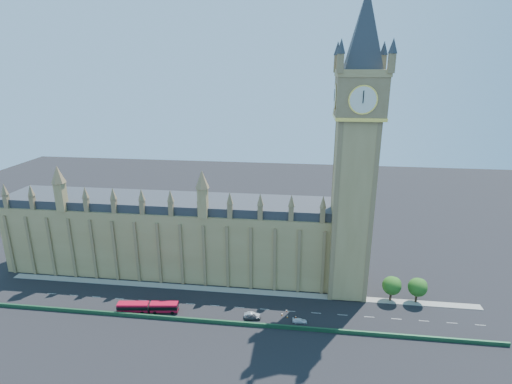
# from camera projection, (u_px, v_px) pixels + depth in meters

# --- Properties ---
(ground) EXTENTS (400.00, 400.00, 0.00)m
(ground) POSITION_uv_depth(u_px,v_px,m) (227.00, 306.00, 126.54)
(ground) COLOR black
(ground) RESTS_ON ground
(palace_westminster) EXTENTS (120.00, 20.00, 28.00)m
(palace_westminster) POSITION_uv_depth(u_px,v_px,m) (171.00, 235.00, 146.21)
(palace_westminster) COLOR #9B7F4B
(palace_westminster) RESTS_ON ground
(elizabeth_tower) EXTENTS (20.59, 20.59, 105.00)m
(elizabeth_tower) POSITION_uv_depth(u_px,v_px,m) (357.00, 130.00, 118.92)
(elizabeth_tower) COLOR #9B7F4B
(elizabeth_tower) RESTS_ON ground
(bridge_parapet) EXTENTS (160.00, 0.60, 1.20)m
(bridge_parapet) POSITION_uv_depth(u_px,v_px,m) (221.00, 322.00, 117.84)
(bridge_parapet) COLOR #1E4C2D
(bridge_parapet) RESTS_ON ground
(kerb_north) EXTENTS (160.00, 3.00, 0.16)m
(kerb_north) POSITION_uv_depth(u_px,v_px,m) (233.00, 290.00, 135.51)
(kerb_north) COLOR gray
(kerb_north) RESTS_ON ground
(tree_east_near) EXTENTS (6.00, 6.00, 8.50)m
(tree_east_near) POSITION_uv_depth(u_px,v_px,m) (392.00, 285.00, 128.15)
(tree_east_near) COLOR #382619
(tree_east_near) RESTS_ON ground
(tree_east_far) EXTENTS (6.00, 6.00, 8.50)m
(tree_east_far) POSITION_uv_depth(u_px,v_px,m) (418.00, 287.00, 127.20)
(tree_east_far) COLOR #382619
(tree_east_far) RESTS_ON ground
(red_bus) EXTENTS (18.79, 4.95, 3.16)m
(red_bus) POSITION_uv_depth(u_px,v_px,m) (148.00, 307.00, 123.23)
(red_bus) COLOR #B90C29
(red_bus) RESTS_ON ground
(car_grey) EXTENTS (4.98, 2.49, 1.63)m
(car_grey) POSITION_uv_depth(u_px,v_px,m) (253.00, 317.00, 119.95)
(car_grey) COLOR #393A40
(car_grey) RESTS_ON ground
(car_silver) EXTENTS (4.87, 1.92, 1.58)m
(car_silver) POSITION_uv_depth(u_px,v_px,m) (252.00, 315.00, 120.77)
(car_silver) COLOR #ABAFB3
(car_silver) RESTS_ON ground
(car_white) EXTENTS (4.40, 1.91, 1.26)m
(car_white) POSITION_uv_depth(u_px,v_px,m) (300.00, 321.00, 118.36)
(car_white) COLOR white
(car_white) RESTS_ON ground
(cone_a) EXTENTS (0.42, 0.42, 0.63)m
(cone_a) POSITION_uv_depth(u_px,v_px,m) (287.00, 311.00, 123.87)
(cone_a) COLOR black
(cone_a) RESTS_ON ground
(cone_b) EXTENTS (0.46, 0.46, 0.71)m
(cone_b) POSITION_uv_depth(u_px,v_px,m) (287.00, 317.00, 120.88)
(cone_b) COLOR black
(cone_b) RESTS_ON ground
(cone_c) EXTENTS (0.60, 0.60, 0.74)m
(cone_c) POSITION_uv_depth(u_px,v_px,m) (296.00, 317.00, 120.72)
(cone_c) COLOR black
(cone_c) RESTS_ON ground
(cone_d) EXTENTS (0.49, 0.49, 0.73)m
(cone_d) POSITION_uv_depth(u_px,v_px,m) (282.00, 314.00, 121.97)
(cone_d) COLOR black
(cone_d) RESTS_ON ground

